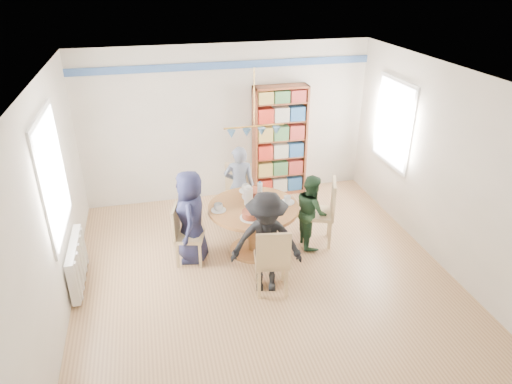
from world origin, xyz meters
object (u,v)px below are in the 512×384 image
object	(u,v)px
dining_table	(253,218)
chair_near	(272,259)
radiator	(77,263)
person_left	(191,217)
chair_far	(238,190)
person_right	(311,211)
bookshelf	(280,143)
chair_right	(324,209)
person_near	(266,243)
chair_left	(184,232)
person_far	(239,186)

from	to	relation	value
dining_table	chair_near	bearing A→B (deg)	-89.80
radiator	person_left	distance (m)	1.59
radiator	chair_far	xyz separation A→B (m)	(2.39, 1.24, 0.18)
person_right	bookshelf	world-z (taller)	bookshelf
chair_right	person_left	xyz separation A→B (m)	(-1.97, 0.03, 0.12)
person_near	chair_left	bearing A→B (deg)	151.99
chair_right	chair_left	bearing A→B (deg)	-179.43
dining_table	chair_left	world-z (taller)	chair_left
dining_table	bookshelf	bearing A→B (deg)	63.19
dining_table	person_right	bearing A→B (deg)	-0.61
person_far	person_near	xyz separation A→B (m)	(-0.02, -1.76, 0.03)
chair_near	person_right	size ratio (longest dim) A/B	0.85
chair_right	person_right	size ratio (longest dim) A/B	0.91
radiator	chair_right	world-z (taller)	chair_right
person_far	person_right	bearing A→B (deg)	144.90
dining_table	chair_near	size ratio (longest dim) A/B	1.34
dining_table	person_far	distance (m)	0.88
person_left	person_near	world-z (taller)	person_near
dining_table	chair_far	size ratio (longest dim) A/B	1.35
radiator	person_right	world-z (taller)	person_right
person_right	chair_left	bearing A→B (deg)	92.36
chair_left	bookshelf	xyz separation A→B (m)	(1.91, 1.82, 0.50)
chair_right	person_near	xyz separation A→B (m)	(-1.12, -0.88, 0.13)
radiator	person_left	bearing A→B (deg)	10.23
person_left	chair_near	bearing A→B (deg)	48.79
chair_far	person_near	xyz separation A→B (m)	(-0.01, -1.88, 0.17)
radiator	chair_near	bearing A→B (deg)	-17.30
bookshelf	dining_table	bearing A→B (deg)	-116.81
chair_far	bookshelf	distance (m)	1.31
chair_right	bookshelf	size ratio (longest dim) A/B	0.51
dining_table	person_near	bearing A→B (deg)	-92.85
person_far	person_near	world-z (taller)	person_near
radiator	person_right	xyz separation A→B (m)	(3.29, 0.24, 0.22)
chair_near	person_near	size ratio (longest dim) A/B	0.69
chair_right	person_right	bearing A→B (deg)	-179.81
chair_left	chair_near	xyz separation A→B (m)	(1.01, -0.97, 0.05)
radiator	chair_right	size ratio (longest dim) A/B	0.97
chair_left	chair_right	size ratio (longest dim) A/B	0.86
chair_far	person_far	size ratio (longest dim) A/B	0.72
chair_right	person_right	xyz separation A→B (m)	(-0.21, -0.00, 0.00)
chair_right	person_far	xyz separation A→B (m)	(-1.10, 0.88, 0.10)
person_right	chair_near	bearing A→B (deg)	140.55
radiator	person_near	size ratio (longest dim) A/B	0.72
chair_near	person_near	world-z (taller)	person_near
chair_near	radiator	bearing A→B (deg)	162.70
chair_right	chair_far	size ratio (longest dim) A/B	1.06
person_right	chair_far	bearing A→B (deg)	44.04
person_near	bookshelf	xyz separation A→B (m)	(0.95, 2.68, 0.28)
person_right	bookshelf	size ratio (longest dim) A/B	0.57
chair_right	bookshelf	world-z (taller)	bookshelf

